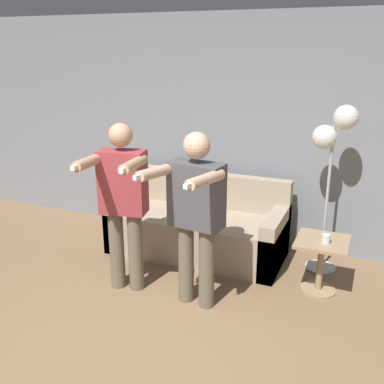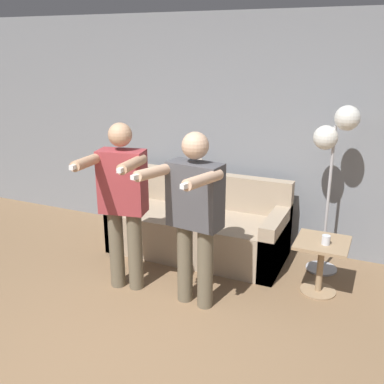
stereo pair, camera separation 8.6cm
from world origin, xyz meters
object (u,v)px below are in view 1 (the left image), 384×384
Objects in this scene: person_left at (123,198)px; person_right at (195,209)px; couch at (198,228)px; cat at (188,164)px; side_table at (321,254)px; cup at (326,239)px; floor_lamp at (334,141)px.

person_right is (0.71, 0.00, -0.01)m from person_left.
person_right is at bearing -69.22° from couch.
person_left is 3.72× the size of cat.
cup is at bearing -58.99° from side_table.
cat is at bearing 129.76° from couch.
person_left is at bearing -108.02° from couch.
person_right is at bearing -149.25° from cup.
cat is 1.86m from cup.
person_left is 2.08m from floor_lamp.
floor_lamp is 0.96m from cup.
side_table is (1.00, 0.67, -0.54)m from person_right.
person_left is 0.71m from person_right.
person_right is at bearing -130.26° from floor_lamp.
person_right is 0.92× the size of floor_lamp.
cat is (-0.26, 0.31, 0.65)m from couch.
cat is 1.85m from side_table.
couch is 1.50m from cup.
floor_lamp is 3.27× the size of side_table.
side_table is 0.20m from cup.
cat reaches higher than side_table.
couch is 1.20× the size of person_left.
side_table is at bearing 40.86° from person_right.
couch is 22.38× the size of cup.
cat is at bearing 173.81° from floor_lamp.
side_table is (1.65, -0.65, -0.56)m from cat.
cat is at bearing 75.68° from person_left.
floor_lamp is at bearing -6.19° from cat.
person_left is at bearing -160.57° from cup.
cup is at bearing -22.79° from cat.
floor_lamp is at bearing 97.04° from cup.
couch is at bearing 60.78° from person_left.
person_left is at bearing -93.12° from cat.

